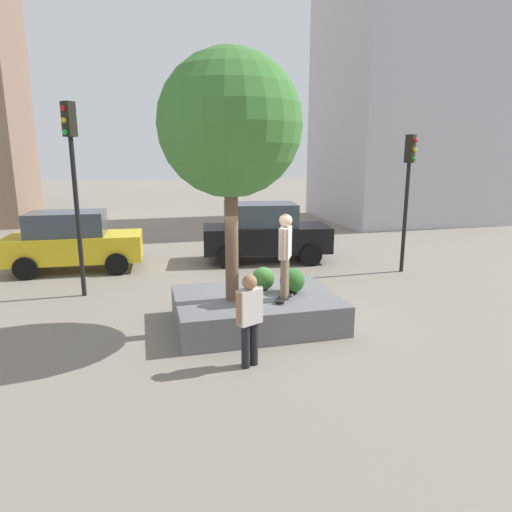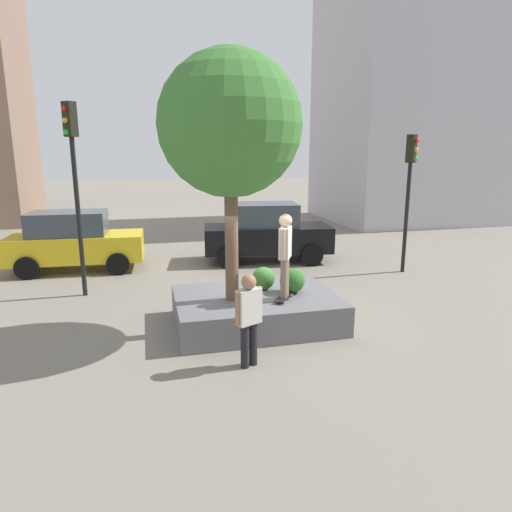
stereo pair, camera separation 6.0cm
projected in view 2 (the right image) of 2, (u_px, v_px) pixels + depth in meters
ground_plane at (268, 317)px, 10.57m from camera, size 120.00×120.00×0.00m
planter_ledge at (256, 310)px, 10.08m from camera, size 3.56×2.57×0.67m
plaza_tree at (230, 125)px, 8.92m from camera, size 2.90×2.90×5.10m
boxwood_shrub at (263, 278)px, 10.39m from camera, size 0.53×0.53×0.53m
hedge_clump at (292, 281)px, 10.14m from camera, size 0.57×0.57×0.57m
skateboard at (284, 297)px, 9.72m from camera, size 0.65×0.77×0.07m
skateboarder at (285, 250)px, 9.48m from camera, size 0.40×0.55×1.79m
taxi_cab at (75, 241)px, 14.61m from camera, size 4.25×2.10×1.94m
sedan_parked at (266, 232)px, 15.93m from camera, size 4.64×2.55×2.06m
traffic_light_corner at (409, 180)px, 13.99m from camera, size 0.37×0.37×4.33m
traffic_light_median at (74, 168)px, 11.44m from camera, size 0.37×0.37×5.01m
bystander_watching at (249, 314)px, 7.92m from camera, size 0.53×0.37×1.71m
brick_midrise at (411, 72)px, 24.75m from camera, size 8.78×7.81×16.26m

